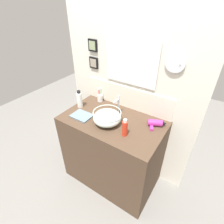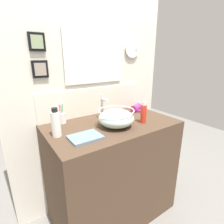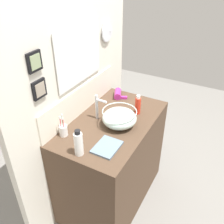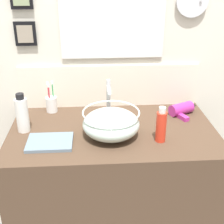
{
  "view_description": "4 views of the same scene",
  "coord_description": "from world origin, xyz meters",
  "px_view_note": "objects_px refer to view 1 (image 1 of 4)",
  "views": [
    {
      "loc": [
        0.81,
        -1.23,
        2.02
      ],
      "look_at": [
        -0.0,
        0.0,
        1.02
      ],
      "focal_mm": 28.0,
      "sensor_mm": 36.0,
      "label": 1
    },
    {
      "loc": [
        -0.78,
        -1.13,
        1.46
      ],
      "look_at": [
        -0.0,
        0.0,
        1.02
      ],
      "focal_mm": 28.0,
      "sensor_mm": 36.0,
      "label": 2
    },
    {
      "loc": [
        -1.52,
        -0.83,
        2.13
      ],
      "look_at": [
        -0.0,
        0.0,
        1.02
      ],
      "focal_mm": 40.0,
      "sensor_mm": 36.0,
      "label": 3
    },
    {
      "loc": [
        -0.1,
        -1.44,
        1.7
      ],
      "look_at": [
        -0.0,
        0.0,
        1.02
      ],
      "focal_mm": 50.0,
      "sensor_mm": 36.0,
      "label": 4
    }
  ],
  "objects_px": {
    "glass_bowl_sink": "(107,117)",
    "faucet": "(118,104)",
    "hair_drier": "(156,123)",
    "hand_towel": "(82,116)",
    "spray_bottle": "(125,128)",
    "toothbrush_cup": "(100,98)",
    "shampoo_bottle": "(80,99)"
  },
  "relations": [
    {
      "from": "spray_bottle",
      "to": "faucet",
      "type": "bearing_deg",
      "value": 132.09
    },
    {
      "from": "glass_bowl_sink",
      "to": "hair_drier",
      "type": "distance_m",
      "value": 0.49
    },
    {
      "from": "toothbrush_cup",
      "to": "shampoo_bottle",
      "type": "xyz_separation_m",
      "value": [
        -0.12,
        -0.23,
        0.05
      ]
    },
    {
      "from": "glass_bowl_sink",
      "to": "spray_bottle",
      "type": "xyz_separation_m",
      "value": [
        0.24,
        -0.06,
        0.01
      ]
    },
    {
      "from": "glass_bowl_sink",
      "to": "spray_bottle",
      "type": "relative_size",
      "value": 1.57
    },
    {
      "from": "faucet",
      "to": "hand_towel",
      "type": "xyz_separation_m",
      "value": [
        -0.3,
        -0.26,
        -0.12
      ]
    },
    {
      "from": "hair_drier",
      "to": "glass_bowl_sink",
      "type": "bearing_deg",
      "value": -151.49
    },
    {
      "from": "toothbrush_cup",
      "to": "hand_towel",
      "type": "distance_m",
      "value": 0.38
    },
    {
      "from": "hand_towel",
      "to": "hair_drier",
      "type": "bearing_deg",
      "value": 21.44
    },
    {
      "from": "glass_bowl_sink",
      "to": "hand_towel",
      "type": "relative_size",
      "value": 1.3
    },
    {
      "from": "faucet",
      "to": "hair_drier",
      "type": "distance_m",
      "value": 0.45
    },
    {
      "from": "hair_drier",
      "to": "hand_towel",
      "type": "distance_m",
      "value": 0.79
    },
    {
      "from": "faucet",
      "to": "hair_drier",
      "type": "bearing_deg",
      "value": 4.16
    },
    {
      "from": "faucet",
      "to": "toothbrush_cup",
      "type": "bearing_deg",
      "value": 160.55
    },
    {
      "from": "glass_bowl_sink",
      "to": "faucet",
      "type": "bearing_deg",
      "value": 90.0
    },
    {
      "from": "glass_bowl_sink",
      "to": "hair_drier",
      "type": "xyz_separation_m",
      "value": [
        0.43,
        0.24,
        -0.04
      ]
    },
    {
      "from": "hair_drier",
      "to": "spray_bottle",
      "type": "distance_m",
      "value": 0.36
    },
    {
      "from": "glass_bowl_sink",
      "to": "spray_bottle",
      "type": "distance_m",
      "value": 0.25
    },
    {
      "from": "glass_bowl_sink",
      "to": "hair_drier",
      "type": "relative_size",
      "value": 1.49
    },
    {
      "from": "toothbrush_cup",
      "to": "hand_towel",
      "type": "bearing_deg",
      "value": -85.47
    },
    {
      "from": "faucet",
      "to": "hand_towel",
      "type": "distance_m",
      "value": 0.41
    },
    {
      "from": "glass_bowl_sink",
      "to": "shampoo_bottle",
      "type": "xyz_separation_m",
      "value": [
        -0.45,
        0.09,
        0.02
      ]
    },
    {
      "from": "glass_bowl_sink",
      "to": "hand_towel",
      "type": "distance_m",
      "value": 0.31
    },
    {
      "from": "spray_bottle",
      "to": "shampoo_bottle",
      "type": "relative_size",
      "value": 0.87
    },
    {
      "from": "hair_drier",
      "to": "toothbrush_cup",
      "type": "xyz_separation_m",
      "value": [
        -0.76,
        0.08,
        0.02
      ]
    },
    {
      "from": "faucet",
      "to": "glass_bowl_sink",
      "type": "bearing_deg",
      "value": -90.0
    },
    {
      "from": "shampoo_bottle",
      "to": "hand_towel",
      "type": "distance_m",
      "value": 0.22
    },
    {
      "from": "spray_bottle",
      "to": "hand_towel",
      "type": "relative_size",
      "value": 0.83
    },
    {
      "from": "spray_bottle",
      "to": "glass_bowl_sink",
      "type": "bearing_deg",
      "value": 166.02
    },
    {
      "from": "hair_drier",
      "to": "toothbrush_cup",
      "type": "height_order",
      "value": "toothbrush_cup"
    },
    {
      "from": "glass_bowl_sink",
      "to": "hair_drier",
      "type": "bearing_deg",
      "value": 28.51
    },
    {
      "from": "faucet",
      "to": "shampoo_bottle",
      "type": "bearing_deg",
      "value": -165.66
    }
  ]
}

